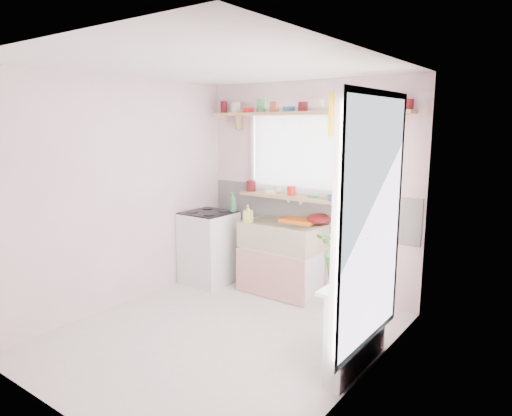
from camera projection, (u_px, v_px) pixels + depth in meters
The scene contains 19 objects.
room at pixel (328, 189), 4.45m from camera, with size 3.20×3.20×3.20m.
sink_unit at pixel (282, 257), 5.44m from camera, with size 0.95×0.65×1.11m.
cooker at pixel (209, 247), 5.79m from camera, with size 0.58×0.58×0.93m.
radiator_ledge at pixel (357, 323), 3.73m from camera, with size 0.22×0.95×0.78m.
windowsill at pixel (291, 197), 5.46m from camera, with size 1.40×0.22×0.04m, color tan.
pine_shelf at pixel (303, 113), 5.18m from camera, with size 2.52×0.24×0.04m, color tan.
shelf_crockery at pixel (302, 107), 5.18m from camera, with size 2.47×0.11×0.12m.
sill_crockery at pixel (291, 191), 5.44m from camera, with size 1.35×0.11×0.12m.
dish_tray at pixel (300, 220), 5.42m from camera, with size 0.42×0.31×0.04m, color orange.
colander at pixel (319, 219), 5.30m from camera, with size 0.28×0.28×0.13m, color #5A0F10.
jade_plant at pixel (345, 251), 3.60m from camera, with size 0.43×0.37×0.48m, color #3B712D.
fruit_bowl at pixel (368, 260), 4.03m from camera, with size 0.31×0.31×0.08m, color white.
herb_pot at pixel (341, 282), 3.31m from camera, with size 0.10×0.07×0.19m, color #2D6D2B.
soap_bottle_sink at pixel (248, 213), 5.40m from camera, with size 0.10×0.10×0.21m, color #D8DE62.
sill_cup at pixel (278, 190), 5.63m from camera, with size 0.11×0.11×0.09m, color beige.
sill_bowl at pixel (336, 198), 5.04m from camera, with size 0.19×0.19×0.06m, color #386CB7.
shelf_vase at pixel (348, 104), 4.91m from camera, with size 0.14×0.14×0.15m, color brown.
cooker_bottle at pixel (233, 202), 5.73m from camera, with size 0.10×0.10×0.25m, color #3B7749.
fruit at pixel (370, 254), 4.02m from camera, with size 0.20×0.14×0.10m.
Camera 1 is at (2.71, -3.11, 2.00)m, focal length 32.00 mm.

